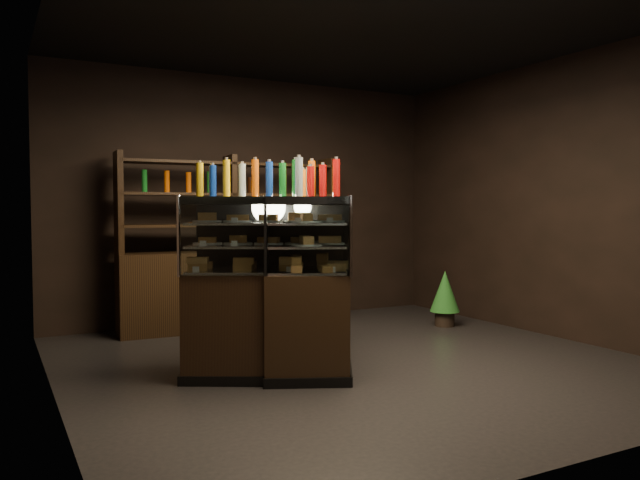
# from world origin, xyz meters

# --- Properties ---
(ground) EXTENTS (5.00, 5.00, 0.00)m
(ground) POSITION_xyz_m (0.00, 0.00, 0.00)
(ground) COLOR black
(ground) RESTS_ON ground
(room_shell) EXTENTS (5.02, 5.02, 3.01)m
(room_shell) POSITION_xyz_m (0.00, 0.00, 1.94)
(room_shell) COLOR black
(room_shell) RESTS_ON ground
(display_case) EXTENTS (1.75, 1.53, 1.49)m
(display_case) POSITION_xyz_m (-0.67, 0.00, 0.50)
(display_case) COLOR black
(display_case) RESTS_ON ground
(food_display) EXTENTS (1.34, 1.21, 0.46)m
(food_display) POSITION_xyz_m (-0.67, -0.00, 1.15)
(food_display) COLOR #B2903F
(food_display) RESTS_ON display_case
(bottles_top) EXTENTS (1.17, 1.07, 0.30)m
(bottles_top) POSITION_xyz_m (-0.67, 0.00, 1.62)
(bottles_top) COLOR black
(bottles_top) RESTS_ON display_case
(potted_conifer) EXTENTS (0.35, 0.35, 0.74)m
(potted_conifer) POSITION_xyz_m (1.84, 0.99, 0.43)
(potted_conifer) COLOR black
(potted_conifer) RESTS_ON ground
(back_shelving) EXTENTS (2.55, 0.54, 2.00)m
(back_shelving) POSITION_xyz_m (-0.44, 2.05, 0.60)
(back_shelving) COLOR black
(back_shelving) RESTS_ON ground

